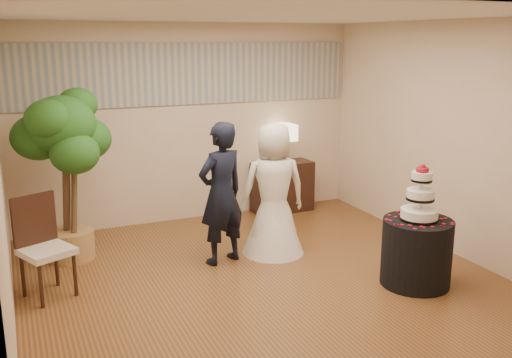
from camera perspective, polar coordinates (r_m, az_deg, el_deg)
name	(u,v)px	position (r m, az deg, el deg)	size (l,w,h in m)	color
floor	(262,281)	(6.33, 0.64, -10.17)	(5.00, 5.00, 0.00)	brown
ceiling	(263,15)	(5.78, 0.72, 16.08)	(5.00, 5.00, 0.00)	white
wall_back	(190,124)	(8.20, -6.59, 5.53)	(5.00, 0.06, 2.80)	beige
wall_front	(423,227)	(3.84, 16.36, -4.58)	(5.00, 0.06, 2.80)	beige
wall_right	(451,139)	(7.28, 18.95, 3.81)	(0.06, 5.00, 2.80)	beige
mural_border	(189,74)	(8.11, -6.69, 10.41)	(4.90, 0.02, 0.85)	gray
groom	(221,194)	(6.58, -3.49, -1.47)	(0.61, 0.40, 1.68)	black
bride	(273,189)	(6.88, 1.75, -1.00)	(0.79, 0.76, 1.62)	white
cake_table	(416,252)	(6.36, 15.75, -7.07)	(0.74, 0.74, 0.72)	black
wedding_cake	(421,192)	(6.16, 16.15, -1.29)	(0.39, 0.39, 0.60)	white
console	(282,187)	(8.69, 2.64, -0.78)	(0.91, 0.41, 0.76)	black
table_lamp	(283,143)	(8.55, 2.69, 3.57)	(0.34, 0.34, 0.58)	beige
ficus_tree	(65,175)	(6.99, -18.52, 0.37)	(0.98, 0.98, 2.06)	#23571B
side_chair	(46,248)	(6.16, -20.22, -6.52)	(0.48, 0.50, 1.05)	black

